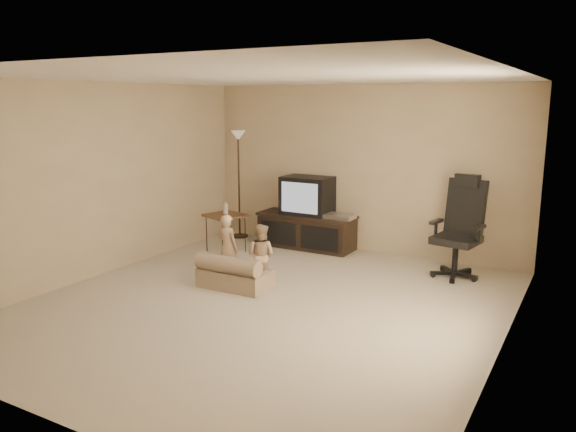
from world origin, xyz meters
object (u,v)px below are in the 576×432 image
at_px(side_table, 225,216).
at_px(toddler_left, 228,247).
at_px(office_chair, 459,241).
at_px(toddler_right, 261,255).
at_px(child_sofa, 233,274).
at_px(floor_lamp, 238,160).
at_px(tv_stand, 307,218).

height_order(side_table, toddler_left, toddler_left).
distance_m(office_chair, toddler_right, 2.58).
bearing_deg(child_sofa, floor_lamp, 122.34).
height_order(side_table, floor_lamp, floor_lamp).
bearing_deg(office_chair, toddler_right, -132.37).
xyz_separation_m(office_chair, child_sofa, (-2.28, -1.84, -0.30)).
bearing_deg(tv_stand, floor_lamp, 177.77).
xyz_separation_m(tv_stand, floor_lamp, (-1.32, 0.06, 0.84)).
bearing_deg(toddler_left, tv_stand, -87.55).
distance_m(side_table, child_sofa, 1.77).
bearing_deg(toddler_right, tv_stand, -82.52).
bearing_deg(toddler_right, floor_lamp, -52.91).
xyz_separation_m(tv_stand, toddler_left, (-0.13, -1.94, -0.04)).
relative_size(floor_lamp, toddler_left, 2.08).
bearing_deg(side_table, child_sofa, -51.36).
distance_m(office_chair, floor_lamp, 3.82).
height_order(tv_stand, office_chair, office_chair).
bearing_deg(office_chair, child_sofa, -131.33).
height_order(office_chair, toddler_left, office_chair).
xyz_separation_m(toddler_left, toddler_right, (0.49, 0.01, -0.04)).
bearing_deg(office_chair, side_table, -161.93).
xyz_separation_m(floor_lamp, child_sofa, (1.44, -2.24, -1.13)).
distance_m(side_table, floor_lamp, 1.22).
xyz_separation_m(side_table, floor_lamp, (-0.36, 0.89, 0.74)).
distance_m(tv_stand, toddler_left, 1.95).
distance_m(tv_stand, toddler_right, 1.96).
xyz_separation_m(side_table, toddler_right, (1.32, -1.09, -0.17)).
height_order(office_chair, toddler_right, office_chair).
bearing_deg(office_chair, toddler_left, -137.99).
bearing_deg(tv_stand, child_sofa, -86.58).
bearing_deg(side_table, toddler_right, -39.70).
relative_size(tv_stand, floor_lamp, 0.88).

